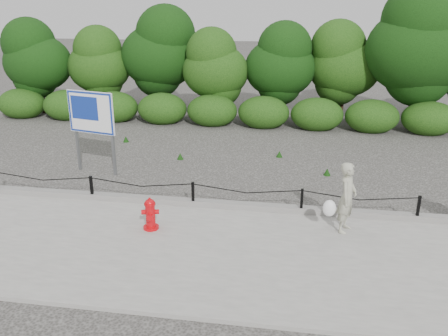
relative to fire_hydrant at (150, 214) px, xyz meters
name	(u,v)px	position (x,y,z in m)	size (l,w,h in m)	color
ground	(193,209)	(0.63, 1.27, -0.42)	(90.00, 90.00, 0.00)	#2D2B28
sidewalk	(171,250)	(0.63, -0.73, -0.38)	(14.00, 4.00, 0.08)	gray
curb	(194,202)	(0.63, 1.32, -0.27)	(14.00, 0.22, 0.14)	slate
chain_barrier	(193,191)	(0.63, 1.27, 0.04)	(10.06, 0.06, 0.60)	black
treeline	(268,57)	(1.67, 10.19, 2.10)	(20.05, 3.85, 5.20)	black
fire_hydrant	(150,214)	(0.00, 0.00, 0.00)	(0.40, 0.41, 0.70)	red
pedestrian	(346,198)	(4.01, 0.57, 0.40)	(0.75, 0.64, 1.50)	#A1A08A
advertising_sign	(91,116)	(-2.63, 3.24, 1.22)	(1.42, 0.43, 2.33)	slate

